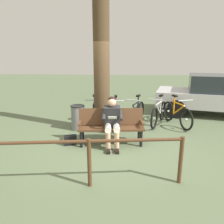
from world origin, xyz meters
TOP-DOWN VIEW (x-y plane):
  - ground_plane at (0.00, 0.00)m, footprint 40.00×40.00m
  - bench at (0.09, -0.28)m, footprint 1.64×0.64m
  - person_reading at (0.05, -0.11)m, footprint 0.52×0.79m
  - handbag at (1.08, -0.09)m, footprint 0.33×0.23m
  - tree_trunk at (0.42, -1.21)m, footprint 0.44×0.44m
  - litter_bin at (1.15, -1.23)m, footprint 0.41×0.41m
  - bicycle_purple at (-1.86, -1.86)m, footprint 0.68×1.60m
  - bicycle_blue at (-1.31, -1.91)m, footprint 0.73×1.57m
  - bicycle_black at (-0.59, -1.80)m, footprint 0.68×1.60m
  - bicycle_green at (0.05, -1.66)m, footprint 0.48×1.68m
  - bicycle_orange at (0.74, -1.75)m, footprint 0.48×1.68m
  - railing_fence at (0.30, 1.60)m, footprint 3.13×0.48m
  - parked_car at (-3.62, -3.25)m, footprint 4.50×2.74m

SIDE VIEW (x-z plane):
  - ground_plane at x=0.00m, z-range 0.00..0.00m
  - handbag at x=1.08m, z-range 0.00..0.24m
  - bicycle_purple at x=-1.86m, z-range -0.11..0.83m
  - bicycle_blue at x=-1.31m, z-range -0.11..0.83m
  - bicycle_black at x=-0.59m, z-range -0.11..0.83m
  - bicycle_green at x=0.05m, z-range -0.11..0.83m
  - bicycle_orange at x=0.74m, z-range -0.11..0.83m
  - litter_bin at x=1.15m, z-range 0.00..0.74m
  - bench at x=0.09m, z-range 0.07..0.94m
  - railing_fence at x=0.30m, z-range 0.17..1.02m
  - person_reading at x=0.05m, z-range 0.06..1.27m
  - parked_car at x=-3.62m, z-range 0.04..1.51m
  - tree_trunk at x=0.42m, z-range 0.00..4.08m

